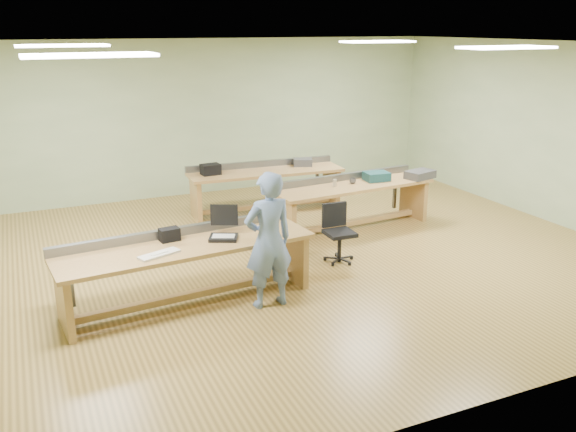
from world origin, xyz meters
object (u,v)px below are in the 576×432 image
object	(u,v)px
workbench_back	(265,181)
parts_bin_teal	(377,176)
workbench_front	(186,259)
workbench_mid	(352,196)
drinks_can	(335,183)
mug	(353,181)
parts_bin_grey	(420,174)
camera_bag	(169,235)
laptop_base	(224,238)
person	(269,240)
task_chair	(338,241)

from	to	relation	value
workbench_back	parts_bin_teal	world-z (taller)	parts_bin_teal
workbench_front	workbench_mid	bearing A→B (deg)	22.17
drinks_can	workbench_back	bearing A→B (deg)	111.44
workbench_back	mug	bearing A→B (deg)	-53.46
parts_bin_grey	drinks_can	xyz separation A→B (m)	(-1.58, 0.12, -0.01)
camera_bag	drinks_can	xyz separation A→B (m)	(3.05, 1.48, -0.02)
laptop_base	parts_bin_grey	distance (m)	4.31
workbench_back	mug	distance (m)	1.77
laptop_base	parts_bin_grey	world-z (taller)	parts_bin_grey
workbench_front	person	distance (m)	1.03
person	parts_bin_teal	distance (m)	3.62
workbench_front	drinks_can	distance (m)	3.36
person	mug	bearing A→B (deg)	-140.26
workbench_front	task_chair	size ratio (longest dim) A/B	3.80
workbench_front	workbench_mid	xyz separation A→B (m)	(3.23, 1.68, -0.01)
workbench_front	mug	bearing A→B (deg)	22.44
workbench_mid	workbench_back	distance (m)	1.77
mug	laptop_base	bearing A→B (deg)	-148.15
workbench_mid	mug	world-z (taller)	workbench_mid
person	laptop_base	size ratio (longest dim) A/B	4.90
workbench_back	drinks_can	distance (m)	1.65
workbench_mid	task_chair	distance (m)	1.55
workbench_back	task_chair	distance (m)	2.74
parts_bin_grey	mug	world-z (taller)	parts_bin_grey
workbench_front	task_chair	xyz separation A→B (m)	(2.32, 0.45, -0.26)
workbench_front	task_chair	world-z (taller)	workbench_front
camera_bag	drinks_can	size ratio (longest dim) A/B	2.04
workbench_front	camera_bag	world-z (taller)	camera_bag
camera_bag	task_chair	world-z (taller)	camera_bag
parts_bin_teal	workbench_front	bearing A→B (deg)	-155.09
workbench_front	parts_bin_teal	world-z (taller)	parts_bin_teal
workbench_mid	parts_bin_grey	bearing A→B (deg)	-10.98
workbench_front	person	bearing A→B (deg)	-34.69
parts_bin_teal	drinks_can	world-z (taller)	parts_bin_teal
person	parts_bin_grey	world-z (taller)	person
workbench_back	parts_bin_grey	bearing A→B (deg)	-33.26
laptop_base	workbench_back	bearing A→B (deg)	84.88
workbench_front	parts_bin_grey	distance (m)	4.75
camera_bag	parts_bin_grey	bearing A→B (deg)	9.54
task_chair	laptop_base	bearing A→B (deg)	-164.01
workbench_mid	person	xyz separation A→B (m)	(-2.36, -2.17, 0.27)
workbench_front	camera_bag	distance (m)	0.36
person	task_chair	distance (m)	1.81
laptop_base	drinks_can	distance (m)	2.97
laptop_base	task_chair	distance (m)	1.97
drinks_can	parts_bin_grey	bearing A→B (deg)	-4.23
workbench_mid	drinks_can	world-z (taller)	drinks_can
workbench_mid	camera_bag	size ratio (longest dim) A/B	12.15
workbench_back	drinks_can	size ratio (longest dim) A/B	24.57
task_chair	parts_bin_teal	bearing A→B (deg)	43.87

